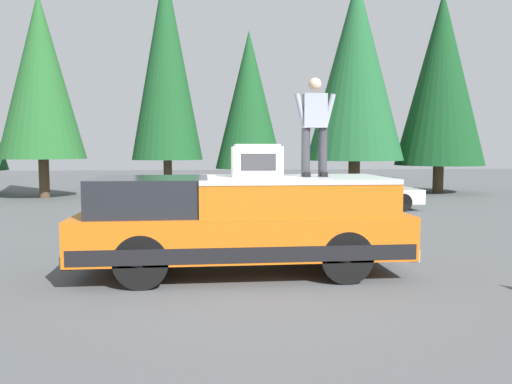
# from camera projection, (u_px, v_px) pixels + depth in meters

# --- Properties ---
(ground_plane) EXTENTS (90.00, 90.00, 0.00)m
(ground_plane) POSITION_uv_depth(u_px,v_px,m) (234.00, 275.00, 8.49)
(ground_plane) COLOR #4C4F51
(pickup_truck) EXTENTS (2.01, 5.54, 1.65)m
(pickup_truck) POSITION_uv_depth(u_px,v_px,m) (242.00, 222.00, 8.60)
(pickup_truck) COLOR orange
(pickup_truck) RESTS_ON ground
(compressor_unit) EXTENTS (0.65, 0.84, 0.56)m
(compressor_unit) POSITION_uv_depth(u_px,v_px,m) (256.00, 161.00, 8.62)
(compressor_unit) COLOR white
(compressor_unit) RESTS_ON pickup_truck
(person_on_truck_bed) EXTENTS (0.29, 0.72, 1.69)m
(person_on_truck_bed) POSITION_uv_depth(u_px,v_px,m) (315.00, 124.00, 8.61)
(person_on_truck_bed) COLOR #333338
(person_on_truck_bed) RESTS_ON pickup_truck
(parked_car_silver) EXTENTS (1.64, 4.10, 1.16)m
(parked_car_silver) POSITION_uv_depth(u_px,v_px,m) (361.00, 193.00, 17.79)
(parked_car_silver) COLOR silver
(parked_car_silver) RESTS_ON ground
(conifer_far_left) EXTENTS (4.26, 4.26, 9.77)m
(conifer_far_left) POSITION_uv_depth(u_px,v_px,m) (441.00, 79.00, 24.38)
(conifer_far_left) COLOR #4C3826
(conifer_far_left) RESTS_ON ground
(conifer_left) EXTENTS (4.57, 4.57, 10.17)m
(conifer_left) POSITION_uv_depth(u_px,v_px,m) (356.00, 70.00, 23.55)
(conifer_left) COLOR #4C3826
(conifer_left) RESTS_ON ground
(conifer_center_left) EXTENTS (3.26, 3.26, 7.80)m
(conifer_center_left) POSITION_uv_depth(u_px,v_px,m) (249.00, 100.00, 24.11)
(conifer_center_left) COLOR #4C3826
(conifer_center_left) RESTS_ON ground
(conifer_center_right) EXTENTS (3.29, 3.29, 10.64)m
(conifer_center_right) POSITION_uv_depth(u_px,v_px,m) (166.00, 63.00, 23.20)
(conifer_center_right) COLOR #4C3826
(conifer_center_right) RESTS_ON ground
(conifer_right) EXTENTS (3.66, 3.66, 8.90)m
(conifer_right) POSITION_uv_depth(u_px,v_px,m) (41.00, 77.00, 21.77)
(conifer_right) COLOR #4C3826
(conifer_right) RESTS_ON ground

